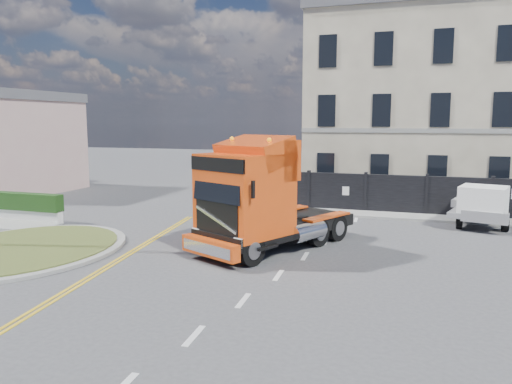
% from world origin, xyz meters
% --- Properties ---
extents(ground, '(120.00, 120.00, 0.00)m').
position_xyz_m(ground, '(0.00, 0.00, 0.00)').
color(ground, '#424244').
rests_on(ground, ground).
extents(traffic_island, '(6.80, 6.80, 0.17)m').
position_xyz_m(traffic_island, '(-7.00, -3.00, 0.08)').
color(traffic_island, gray).
rests_on(traffic_island, ground).
extents(hoarding_fence, '(18.80, 0.25, 2.00)m').
position_xyz_m(hoarding_fence, '(6.55, 9.00, 1.00)').
color(hoarding_fence, black).
rests_on(hoarding_fence, ground).
extents(georgian_building, '(12.30, 10.30, 12.80)m').
position_xyz_m(georgian_building, '(6.00, 16.50, 5.77)').
color(georgian_building, beige).
rests_on(georgian_building, ground).
extents(pavement_far, '(20.00, 1.60, 0.12)m').
position_xyz_m(pavement_far, '(6.00, 8.10, 0.06)').
color(pavement_far, gray).
rests_on(pavement_far, ground).
extents(truck, '(5.19, 7.19, 4.06)m').
position_xyz_m(truck, '(1.17, -0.30, 1.82)').
color(truck, black).
rests_on(truck, ground).
extents(flatbed_pickup, '(2.95, 4.99, 1.93)m').
position_xyz_m(flatbed_pickup, '(9.31, 6.77, 1.04)').
color(flatbed_pickup, gray).
rests_on(flatbed_pickup, ground).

